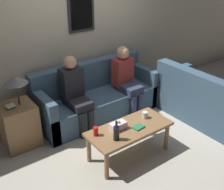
{
  "coord_description": "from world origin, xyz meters",
  "views": [
    {
      "loc": [
        -2.34,
        -3.16,
        2.58
      ],
      "look_at": [
        -0.13,
        -0.15,
        0.67
      ],
      "focal_mm": 45.0,
      "sensor_mm": 36.0,
      "label": 1
    }
  ],
  "objects_px": {
    "couch_side": "(205,103)",
    "person_left": "(75,92)",
    "coffee_table": "(129,131)",
    "drinking_glass": "(145,115)",
    "couch_main": "(96,98)",
    "wine_bottle": "(116,133)",
    "person_right": "(126,78)"
  },
  "relations": [
    {
      "from": "couch_side",
      "to": "coffee_table",
      "type": "bearing_deg",
      "value": 88.85
    },
    {
      "from": "couch_side",
      "to": "person_left",
      "type": "distance_m",
      "value": 2.17
    },
    {
      "from": "wine_bottle",
      "to": "person_right",
      "type": "distance_m",
      "value": 1.56
    },
    {
      "from": "couch_main",
      "to": "coffee_table",
      "type": "bearing_deg",
      "value": -102.1
    },
    {
      "from": "coffee_table",
      "to": "wine_bottle",
      "type": "xyz_separation_m",
      "value": [
        -0.31,
        -0.11,
        0.17
      ]
    },
    {
      "from": "wine_bottle",
      "to": "couch_side",
      "type": "bearing_deg",
      "value": 2.35
    },
    {
      "from": "couch_main",
      "to": "wine_bottle",
      "type": "height_order",
      "value": "couch_main"
    },
    {
      "from": "wine_bottle",
      "to": "person_right",
      "type": "xyz_separation_m",
      "value": [
        1.07,
        1.13,
        0.09
      ]
    },
    {
      "from": "coffee_table",
      "to": "wine_bottle",
      "type": "height_order",
      "value": "wine_bottle"
    },
    {
      "from": "drinking_glass",
      "to": "person_right",
      "type": "distance_m",
      "value": 1.05
    },
    {
      "from": "couch_main",
      "to": "wine_bottle",
      "type": "bearing_deg",
      "value": -113.27
    },
    {
      "from": "coffee_table",
      "to": "person_left",
      "type": "bearing_deg",
      "value": 102.36
    },
    {
      "from": "wine_bottle",
      "to": "drinking_glass",
      "type": "distance_m",
      "value": 0.68
    },
    {
      "from": "wine_bottle",
      "to": "person_left",
      "type": "distance_m",
      "value": 1.17
    },
    {
      "from": "coffee_table",
      "to": "person_right",
      "type": "bearing_deg",
      "value": 53.38
    },
    {
      "from": "person_right",
      "to": "wine_bottle",
      "type": "bearing_deg",
      "value": -133.36
    },
    {
      "from": "couch_side",
      "to": "person_right",
      "type": "distance_m",
      "value": 1.4
    },
    {
      "from": "couch_side",
      "to": "drinking_glass",
      "type": "height_order",
      "value": "couch_side"
    },
    {
      "from": "wine_bottle",
      "to": "person_left",
      "type": "bearing_deg",
      "value": 86.09
    },
    {
      "from": "couch_side",
      "to": "person_left",
      "type": "bearing_deg",
      "value": 59.63
    },
    {
      "from": "coffee_table",
      "to": "drinking_glass",
      "type": "xyz_separation_m",
      "value": [
        0.34,
        0.07,
        0.11
      ]
    },
    {
      "from": "couch_main",
      "to": "wine_bottle",
      "type": "distance_m",
      "value": 1.47
    },
    {
      "from": "couch_side",
      "to": "wine_bottle",
      "type": "height_order",
      "value": "couch_side"
    },
    {
      "from": "coffee_table",
      "to": "person_left",
      "type": "height_order",
      "value": "person_left"
    },
    {
      "from": "drinking_glass",
      "to": "coffee_table",
      "type": "bearing_deg",
      "value": -169.04
    },
    {
      "from": "couch_main",
      "to": "wine_bottle",
      "type": "xyz_separation_m",
      "value": [
        -0.57,
        -1.33,
        0.24
      ]
    },
    {
      "from": "person_left",
      "to": "wine_bottle",
      "type": "bearing_deg",
      "value": -93.91
    },
    {
      "from": "coffee_table",
      "to": "wine_bottle",
      "type": "bearing_deg",
      "value": -160.22
    },
    {
      "from": "couch_side",
      "to": "coffee_table",
      "type": "relative_size",
      "value": 1.42
    },
    {
      "from": "drinking_glass",
      "to": "person_left",
      "type": "distance_m",
      "value": 1.15
    },
    {
      "from": "coffee_table",
      "to": "person_left",
      "type": "distance_m",
      "value": 1.11
    },
    {
      "from": "couch_side",
      "to": "drinking_glass",
      "type": "relative_size",
      "value": 17.9
    }
  ]
}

